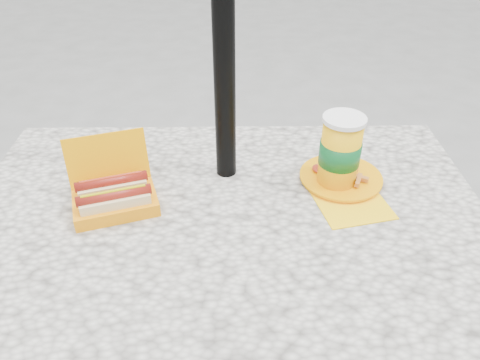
{
  "coord_description": "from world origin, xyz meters",
  "views": [
    {
      "loc": [
        0.02,
        -0.83,
        1.43
      ],
      "look_at": [
        0.03,
        0.05,
        0.8
      ],
      "focal_mm": 35.0,
      "sensor_mm": 36.0,
      "label": 1
    }
  ],
  "objects_px": {
    "hotdog_box": "(114,195)",
    "soda_cup": "(340,152)",
    "umbrella_pole": "(224,37)",
    "fries_plate": "(341,178)"
  },
  "relations": [
    {
      "from": "umbrella_pole",
      "to": "fries_plate",
      "type": "height_order",
      "value": "umbrella_pole"
    },
    {
      "from": "umbrella_pole",
      "to": "soda_cup",
      "type": "distance_m",
      "value": 0.38
    },
    {
      "from": "umbrella_pole",
      "to": "soda_cup",
      "type": "relative_size",
      "value": 11.79
    },
    {
      "from": "umbrella_pole",
      "to": "fries_plate",
      "type": "distance_m",
      "value": 0.45
    },
    {
      "from": "hotdog_box",
      "to": "soda_cup",
      "type": "relative_size",
      "value": 1.19
    },
    {
      "from": "hotdog_box",
      "to": "fries_plate",
      "type": "xyz_separation_m",
      "value": [
        0.54,
        0.09,
        -0.02
      ]
    },
    {
      "from": "hotdog_box",
      "to": "soda_cup",
      "type": "xyz_separation_m",
      "value": [
        0.52,
        0.08,
        0.06
      ]
    },
    {
      "from": "hotdog_box",
      "to": "soda_cup",
      "type": "bearing_deg",
      "value": -8.67
    },
    {
      "from": "hotdog_box",
      "to": "fries_plate",
      "type": "bearing_deg",
      "value": -7.71
    },
    {
      "from": "umbrella_pole",
      "to": "soda_cup",
      "type": "height_order",
      "value": "umbrella_pole"
    }
  ]
}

